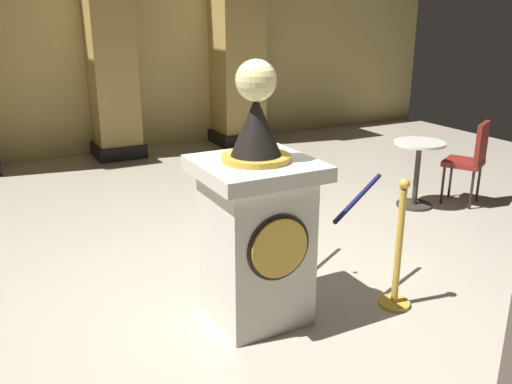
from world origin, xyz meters
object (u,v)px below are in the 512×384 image
at_px(stanchion_near, 397,263).
at_px(cafe_chair_red, 471,156).
at_px(stanchion_far, 249,221).
at_px(cafe_table, 418,166).
at_px(pedestal_clock, 256,223).

height_order(stanchion_near, cafe_chair_red, stanchion_near).
bearing_deg(stanchion_far, stanchion_near, -64.85).
xyz_separation_m(stanchion_near, cafe_table, (1.71, 1.61, 0.13)).
relative_size(pedestal_clock, stanchion_near, 1.83).
height_order(pedestal_clock, cafe_chair_red, pedestal_clock).
xyz_separation_m(pedestal_clock, cafe_chair_red, (3.29, 1.04, -0.15)).
height_order(stanchion_near, cafe_table, stanchion_near).
height_order(stanchion_far, cafe_table, stanchion_far).
height_order(pedestal_clock, cafe_table, pedestal_clock).
distance_m(pedestal_clock, cafe_table, 2.99).
relative_size(stanchion_near, stanchion_far, 0.98).
relative_size(pedestal_clock, cafe_chair_red, 1.91).
height_order(pedestal_clock, stanchion_far, pedestal_clock).
bearing_deg(pedestal_clock, stanchion_far, 66.13).
bearing_deg(stanchion_near, cafe_table, 43.31).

